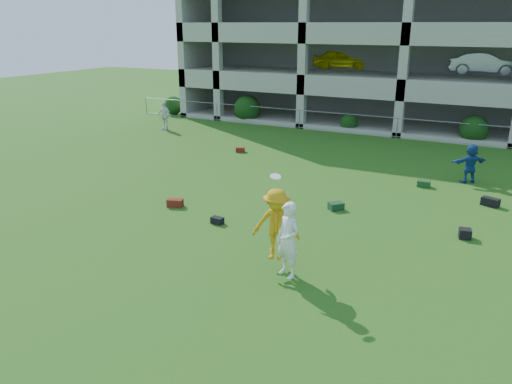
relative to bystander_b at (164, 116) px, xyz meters
The scene contains 14 objects.
ground 19.96m from the bystander_b, 48.32° to the right, with size 100.00×100.00×0.00m, color #235114.
bystander_b is the anchor object (origin of this frame).
bystander_d 18.00m from the bystander_b, ahead, with size 1.51×0.48×1.63m, color navy.
bag_red_a 13.99m from the bystander_b, 51.76° to the right, with size 0.55×0.30×0.28m, color #5F1910.
bag_black_b 15.92m from the bystander_b, 47.12° to the right, with size 0.40×0.25×0.22m, color black.
bag_green_c 16.36m from the bystander_b, 31.91° to the right, with size 0.50×0.35×0.26m, color #12341B.
crate_d 20.40m from the bystander_b, 26.93° to the right, with size 0.35×0.35×0.30m, color black.
bag_black_e 19.59m from the bystander_b, 17.12° to the right, with size 0.60×0.30×0.30m, color black.
bag_red_f 7.48m from the bystander_b, 22.67° to the right, with size 0.45×0.28×0.24m, color #530E12.
bag_green_g 16.84m from the bystander_b, 15.67° to the right, with size 0.50×0.30×0.25m, color #153B1F.
frisbee_contest 19.67m from the bystander_b, 44.56° to the right, with size 1.68×1.40×2.56m.
parking_garage 19.14m from the bystander_b, 44.01° to the left, with size 30.00×14.00×12.00m.
fence 13.88m from the bystander_b, 17.21° to the left, with size 36.06×0.06×1.20m.
shrub_row 18.50m from the bystander_b, 15.08° to the left, with size 34.38×2.52×3.50m.
Camera 1 is at (5.58, -9.71, 6.22)m, focal length 35.00 mm.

